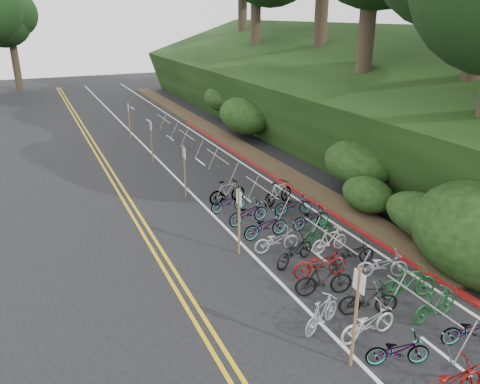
% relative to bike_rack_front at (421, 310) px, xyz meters
% --- Properties ---
extents(ground, '(120.00, 120.00, 0.00)m').
position_rel_bike_rack_front_xyz_m(ground, '(-2.98, 1.15, -0.85)').
color(ground, black).
rests_on(ground, ground).
extents(road_markings, '(7.47, 80.00, 0.01)m').
position_rel_bike_rack_front_xyz_m(road_markings, '(-2.35, 11.24, -0.84)').
color(road_markings, gold).
rests_on(road_markings, ground).
extents(red_curb, '(0.25, 28.00, 0.10)m').
position_rel_bike_rack_front_xyz_m(red_curb, '(2.72, 13.15, -0.80)').
color(red_curb, maroon).
rests_on(red_curb, ground).
extents(embankment, '(14.30, 48.14, 9.11)m').
position_rel_bike_rack_front_xyz_m(embankment, '(9.98, 20.18, 1.72)').
color(embankment, black).
rests_on(embankment, ground).
extents(bike_rack_front, '(1.15, 2.60, 1.19)m').
position_rel_bike_rack_front_xyz_m(bike_rack_front, '(0.00, 0.00, 0.00)').
color(bike_rack_front, gray).
rests_on(bike_rack_front, ground).
extents(bike_racks_rest, '(1.14, 23.00, 1.17)m').
position_rel_bike_rack_front_xyz_m(bike_racks_rest, '(0.02, 14.15, 0.01)').
color(bike_racks_rest, gray).
rests_on(bike_racks_rest, ground).
extents(signpost_near, '(0.08, 0.40, 2.69)m').
position_rel_bike_rack_front_xyz_m(signpost_near, '(-2.23, -0.13, 0.69)').
color(signpost_near, brown).
rests_on(signpost_near, ground).
extents(signposts_rest, '(0.08, 18.40, 2.50)m').
position_rel_bike_rack_front_xyz_m(signposts_rest, '(-2.38, 15.15, 0.58)').
color(signposts_rest, brown).
rests_on(signposts_rest, ground).
extents(bike_front, '(1.03, 1.61, 0.94)m').
position_rel_bike_rack_front_xyz_m(bike_front, '(-2.09, 1.38, -0.38)').
color(bike_front, '#9E9EA3').
rests_on(bike_front, ground).
extents(bike_valet, '(3.51, 14.54, 1.10)m').
position_rel_bike_rack_front_xyz_m(bike_valet, '(-0.12, 4.16, -0.37)').
color(bike_valet, maroon).
rests_on(bike_valet, ground).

